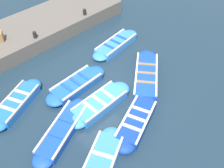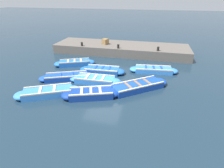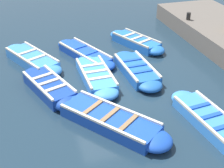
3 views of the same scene
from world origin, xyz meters
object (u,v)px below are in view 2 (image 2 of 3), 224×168
(boat_end_of_row, at_px, (138,86))
(bollard_north, at_px, (158,49))
(boat_tucked, at_px, (75,63))
(bollard_mid_south, at_px, (82,44))
(bollard_mid_north, at_px, (118,46))
(boat_near_quay, at_px, (48,93))
(boat_stern_in, at_px, (91,94))
(boat_mid_row, at_px, (95,80))
(boat_far_corner, at_px, (67,77))
(boat_drifting, at_px, (102,70))
(wooden_crate, at_px, (105,42))
(boat_outer_left, at_px, (153,70))

(boat_end_of_row, xyz_separation_m, bollard_north, (5.69, -1.08, 0.79))
(boat_tucked, xyz_separation_m, bollard_mid_south, (2.85, 0.48, 0.79))
(bollard_mid_north, bearing_deg, bollard_mid_south, 90.00)
(boat_near_quay, distance_m, bollard_mid_north, 8.01)
(boat_tucked, distance_m, bollard_mid_south, 2.99)
(boat_stern_in, relative_size, boat_mid_row, 0.97)
(boat_far_corner, bearing_deg, boat_end_of_row, -93.65)
(boat_far_corner, relative_size, bollard_mid_south, 10.30)
(boat_drifting, bearing_deg, wooden_crate, 12.54)
(boat_mid_row, bearing_deg, boat_outer_left, -54.68)
(boat_drifting, xyz_separation_m, wooden_crate, (4.90, 1.09, 0.87))
(boat_far_corner, bearing_deg, boat_mid_row, -90.60)
(boat_outer_left, relative_size, boat_tucked, 1.09)
(boat_end_of_row, relative_size, bollard_mid_south, 10.82)
(bollard_north, bearing_deg, wooden_crate, 77.38)
(boat_outer_left, xyz_separation_m, boat_near_quay, (-4.75, 5.69, 0.02))
(boat_stern_in, xyz_separation_m, bollard_mid_north, (7.18, -0.06, 0.78))
(bollard_mid_north, height_order, bollard_mid_south, same)
(boat_tucked, bearing_deg, bollard_mid_north, -46.13)
(boat_drifting, height_order, boat_tucked, boat_tucked)
(boat_drifting, height_order, bollard_mid_south, bollard_mid_south)
(boat_stern_in, bearing_deg, bollard_north, -25.98)
(boat_stern_in, relative_size, bollard_mid_south, 9.52)
(boat_stern_in, relative_size, boat_tucked, 1.02)
(boat_stern_in, height_order, bollard_mid_south, bollard_mid_south)
(boat_tucked, xyz_separation_m, bollard_mid_north, (2.85, -2.96, 0.79))
(boat_near_quay, height_order, boat_end_of_row, boat_near_quay)
(boat_mid_row, bearing_deg, boat_drifting, -0.75)
(boat_outer_left, distance_m, boat_near_quay, 7.41)
(boat_near_quay, bearing_deg, boat_mid_row, -43.36)
(boat_end_of_row, bearing_deg, boat_mid_row, 84.16)
(boat_stern_in, height_order, boat_tucked, boat_stern_in)
(wooden_crate, bearing_deg, bollard_mid_south, 119.51)
(boat_tucked, relative_size, wooden_crate, 6.51)
(boat_far_corner, distance_m, boat_mid_row, 2.00)
(wooden_crate, bearing_deg, boat_end_of_row, -150.44)
(boat_end_of_row, bearing_deg, boat_outer_left, -16.59)
(boat_drifting, bearing_deg, bollard_mid_south, 38.69)
(boat_near_quay, bearing_deg, boat_far_corner, -1.38)
(boat_outer_left, bearing_deg, bollard_mid_south, 66.98)
(wooden_crate, bearing_deg, boat_drifting, -167.46)
(boat_near_quay, relative_size, wooden_crate, 7.16)
(boat_tucked, relative_size, bollard_north, 9.33)
(boat_mid_row, xyz_separation_m, bollard_mid_south, (5.40, 3.02, 0.80))
(boat_tucked, bearing_deg, boat_drifting, -110.33)
(boat_stern_in, bearing_deg, boat_near_quay, 99.41)
(boat_end_of_row, relative_size, wooden_crate, 7.55)
(boat_mid_row, bearing_deg, bollard_north, -35.54)
(boat_outer_left, distance_m, boat_stern_in, 5.44)
(boat_mid_row, height_order, bollard_mid_south, bollard_mid_south)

